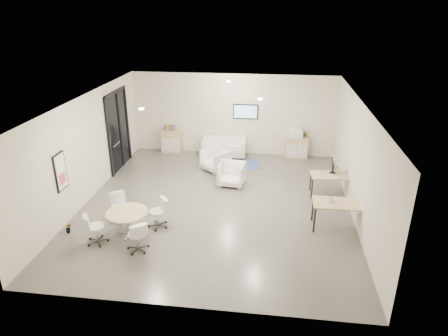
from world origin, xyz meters
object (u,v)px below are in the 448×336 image
loveseat (224,148)px  armchair_left (215,159)px  armchair_right (232,173)px  desk_front (340,206)px  sideboard_right (297,147)px  sideboard_left (172,141)px  desk_rear (333,177)px  round_table (127,215)px

loveseat → armchair_left: size_ratio=2.00×
armchair_right → loveseat: bearing=108.7°
loveseat → desk_front: bearing=-55.0°
armchair_left → sideboard_right: bearing=70.1°
sideboard_right → armchair_right: (-2.26, -2.83, -0.00)m
sideboard_right → loveseat: 2.86m
sideboard_left → armchair_left: (2.05, -1.64, -0.03)m
loveseat → armchair_right: size_ratio=2.04×
sideboard_right → desk_front: (0.95, -5.21, 0.26)m
armchair_right → desk_front: size_ratio=0.58×
armchair_left → armchair_right: armchair_left is taller
sideboard_left → desk_rear: sideboard_left is taller
sideboard_right → round_table: size_ratio=0.79×
sideboard_left → desk_front: 7.93m
armchair_left → desk_front: (3.93, -3.57, 0.25)m
round_table → armchair_right: bearing=55.3°
armchair_right → desk_rear: (3.25, -0.38, 0.22)m
loveseat → desk_rear: bearing=-40.3°
sideboard_right → loveseat: sideboard_right is taller
armchair_right → desk_front: armchair_right is taller
sideboard_right → desk_front: 5.30m
sideboard_left → armchair_left: size_ratio=1.06×
desk_front → round_table: bearing=-169.3°
loveseat → sideboard_left: bearing=172.7°
sideboard_right → armchair_left: armchair_left is taller
sideboard_left → armchair_right: size_ratio=1.09×
desk_front → armchair_right: bearing=143.5°
armchair_left → armchair_right: 1.39m
desk_rear → armchair_left: bearing=154.0°
sideboard_left → round_table: bearing=-86.3°
round_table → desk_rear: bearing=28.5°
desk_rear → round_table: desk_rear is taller
armchair_right → armchair_left: bearing=127.4°
armchair_left → desk_front: size_ratio=0.59×
loveseat → armchair_right: 2.70m
armchair_right → desk_front: (3.21, -2.38, 0.26)m
desk_rear → desk_front: size_ratio=0.98×
armchair_right → round_table: armchair_right is taller
loveseat → desk_rear: size_ratio=1.21×
desk_rear → round_table: bearing=-156.0°
sideboard_left → round_table: (0.40, -6.25, 0.12)m
sideboard_right → sideboard_left: bearing=-179.9°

